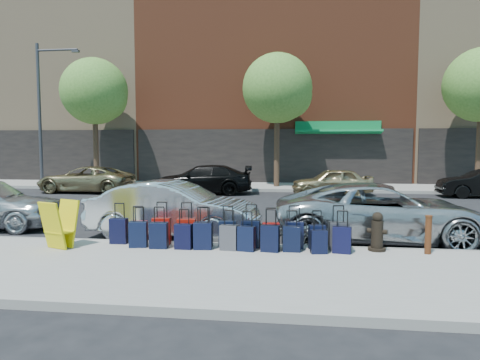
# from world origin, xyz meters

# --- Properties ---
(ground) EXTENTS (120.00, 120.00, 0.00)m
(ground) POSITION_xyz_m (0.00, 0.00, 0.00)
(ground) COLOR black
(ground) RESTS_ON ground
(sidewalk_near) EXTENTS (60.00, 4.00, 0.15)m
(sidewalk_near) POSITION_xyz_m (0.00, -6.50, 0.07)
(sidewalk_near) COLOR gray
(sidewalk_near) RESTS_ON ground
(sidewalk_far) EXTENTS (60.00, 4.00, 0.15)m
(sidewalk_far) POSITION_xyz_m (0.00, 10.00, 0.07)
(sidewalk_far) COLOR gray
(sidewalk_far) RESTS_ON ground
(curb_near) EXTENTS (60.00, 0.08, 0.15)m
(curb_near) POSITION_xyz_m (0.00, -4.48, 0.07)
(curb_near) COLOR gray
(curb_near) RESTS_ON ground
(curb_far) EXTENTS (60.00, 0.08, 0.15)m
(curb_far) POSITION_xyz_m (0.00, 7.98, 0.07)
(curb_far) COLOR gray
(curb_far) RESTS_ON ground
(building_left) EXTENTS (15.00, 12.12, 16.00)m
(building_left) POSITION_xyz_m (-16.00, 17.98, 7.98)
(building_left) COLOR #A08362
(building_left) RESTS_ON ground
(building_center) EXTENTS (17.00, 12.85, 20.00)m
(building_center) POSITION_xyz_m (0.00, 17.99, 9.98)
(building_center) COLOR brown
(building_center) RESTS_ON ground
(tree_left) EXTENTS (3.80, 3.80, 7.27)m
(tree_left) POSITION_xyz_m (-9.86, 9.50, 5.41)
(tree_left) COLOR black
(tree_left) RESTS_ON sidewalk_far
(tree_center) EXTENTS (3.80, 3.80, 7.27)m
(tree_center) POSITION_xyz_m (0.64, 9.50, 5.41)
(tree_center) COLOR black
(tree_center) RESTS_ON sidewalk_far
(streetlight) EXTENTS (2.59, 0.18, 8.00)m
(streetlight) POSITION_xyz_m (-12.80, 8.80, 4.66)
(streetlight) COLOR #333338
(streetlight) RESTS_ON sidewalk_far
(suitcase_front_0) EXTENTS (0.40, 0.23, 0.94)m
(suitcase_front_0) POSITION_xyz_m (-2.56, -4.82, 0.45)
(suitcase_front_0) COLOR black
(suitcase_front_0) RESTS_ON sidewalk_near
(suitcase_front_1) EXTENTS (0.37, 0.22, 0.86)m
(suitcase_front_1) POSITION_xyz_m (-2.07, -4.84, 0.42)
(suitcase_front_1) COLOR #9C0A15
(suitcase_front_1) RESTS_ON sidewalk_near
(suitcase_front_2) EXTENTS (0.42, 0.25, 0.98)m
(suitcase_front_2) POSITION_xyz_m (-1.56, -4.75, 0.46)
(suitcase_front_2) COLOR maroon
(suitcase_front_2) RESTS_ON sidewalk_near
(suitcase_front_3) EXTENTS (0.43, 0.28, 0.99)m
(suitcase_front_3) POSITION_xyz_m (-0.96, -4.80, 0.46)
(suitcase_front_3) COLOR maroon
(suitcase_front_3) RESTS_ON sidewalk_near
(suitcase_front_4) EXTENTS (0.39, 0.24, 0.89)m
(suitcase_front_4) POSITION_xyz_m (-0.53, -4.83, 0.43)
(suitcase_front_4) COLOR black
(suitcase_front_4) RESTS_ON sidewalk_near
(suitcase_front_5) EXTENTS (0.39, 0.22, 0.92)m
(suitcase_front_5) POSITION_xyz_m (-0.02, -4.75, 0.44)
(suitcase_front_5) COLOR black
(suitcase_front_5) RESTS_ON sidewalk_near
(suitcase_front_6) EXTENTS (0.41, 0.23, 0.97)m
(suitcase_front_6) POSITION_xyz_m (0.52, -4.81, 0.46)
(suitcase_front_6) COLOR black
(suitcase_front_6) RESTS_ON sidewalk_near
(suitcase_front_7) EXTENTS (0.39, 0.24, 0.90)m
(suitcase_front_7) POSITION_xyz_m (0.97, -4.83, 0.43)
(suitcase_front_7) COLOR #AB0B0B
(suitcase_front_7) RESTS_ON sidewalk_near
(suitcase_front_8) EXTENTS (0.41, 0.25, 0.95)m
(suitcase_front_8) POSITION_xyz_m (1.48, -4.80, 0.45)
(suitcase_front_8) COLOR black
(suitcase_front_8) RESTS_ON sidewalk_near
(suitcase_front_9) EXTENTS (0.38, 0.26, 0.86)m
(suitcase_front_9) POSITION_xyz_m (1.98, -4.80, 0.42)
(suitcase_front_9) COLOR black
(suitcase_front_9) RESTS_ON sidewalk_near
(suitcase_front_10) EXTENTS (0.43, 0.27, 0.98)m
(suitcase_front_10) POSITION_xyz_m (2.44, -4.82, 0.46)
(suitcase_front_10) COLOR #333438
(suitcase_front_10) RESTS_ON sidewalk_near
(suitcase_back_1) EXTENTS (0.42, 0.29, 0.92)m
(suitcase_back_1) POSITION_xyz_m (-1.98, -5.11, 0.44)
(suitcase_back_1) COLOR black
(suitcase_back_1) RESTS_ON sidewalk_near
(suitcase_back_2) EXTENTS (0.40, 0.25, 0.93)m
(suitcase_back_2) POSITION_xyz_m (-1.49, -5.15, 0.44)
(suitcase_back_2) COLOR black
(suitcase_back_2) RESTS_ON sidewalk_near
(suitcase_back_3) EXTENTS (0.38, 0.23, 0.89)m
(suitcase_back_3) POSITION_xyz_m (-0.93, -5.14, 0.43)
(suitcase_back_3) COLOR black
(suitcase_back_3) RESTS_ON sidewalk_near
(suitcase_back_4) EXTENTS (0.42, 0.27, 0.94)m
(suitcase_back_4) POSITION_xyz_m (-0.51, -5.11, 0.44)
(suitcase_back_4) COLOR black
(suitcase_back_4) RESTS_ON sidewalk_near
(suitcase_back_5) EXTENTS (0.38, 0.24, 0.88)m
(suitcase_back_5) POSITION_xyz_m (0.07, -5.11, 0.42)
(suitcase_back_5) COLOR #3E3E43
(suitcase_back_5) RESTS_ON sidewalk_near
(suitcase_back_6) EXTENTS (0.40, 0.27, 0.87)m
(suitcase_back_6) POSITION_xyz_m (0.46, -5.15, 0.42)
(suitcase_back_6) COLOR black
(suitcase_back_6) RESTS_ON sidewalk_near
(suitcase_back_7) EXTENTS (0.41, 0.28, 0.92)m
(suitcase_back_7) POSITION_xyz_m (0.97, -5.14, 0.44)
(suitcase_back_7) COLOR black
(suitcase_back_7) RESTS_ON sidewalk_near
(suitcase_back_8) EXTENTS (0.37, 0.22, 0.89)m
(suitcase_back_8) POSITION_xyz_m (1.43, -5.08, 0.43)
(suitcase_back_8) COLOR black
(suitcase_back_8) RESTS_ON sidewalk_near
(suitcase_back_9) EXTENTS (0.36, 0.25, 0.80)m
(suitcase_back_9) POSITION_xyz_m (2.00, -5.17, 0.40)
(suitcase_back_9) COLOR black
(suitcase_back_9) RESTS_ON sidewalk_near
(suitcase_back_10) EXTENTS (0.41, 0.28, 0.90)m
(suitcase_back_10) POSITION_xyz_m (2.48, -5.07, 0.43)
(suitcase_back_10) COLOR black
(suitcase_back_10) RESTS_ON sidewalk_near
(fire_hydrant) EXTENTS (0.43, 0.38, 0.84)m
(fire_hydrant) POSITION_xyz_m (3.26, -4.76, 0.54)
(fire_hydrant) COLOR black
(fire_hydrant) RESTS_ON sidewalk_near
(bollard) EXTENTS (0.15, 0.15, 0.81)m
(bollard) POSITION_xyz_m (4.27, -4.92, 0.57)
(bollard) COLOR #38190C
(bollard) RESTS_ON sidewalk_near
(display_rack) EXTENTS (0.78, 0.81, 1.05)m
(display_rack) POSITION_xyz_m (-3.67, -5.42, 0.67)
(display_rack) COLOR yellow
(display_rack) RESTS_ON sidewalk_near
(car_near_1) EXTENTS (4.61, 1.95, 1.48)m
(car_near_1) POSITION_xyz_m (-1.68, -3.33, 0.74)
(car_near_1) COLOR silver
(car_near_1) RESTS_ON ground
(car_near_2) EXTENTS (5.35, 2.56, 1.47)m
(car_near_2) POSITION_xyz_m (3.67, -3.13, 0.74)
(car_near_2) COLOR #ADAFB4
(car_near_2) RESTS_ON ground
(car_far_0) EXTENTS (4.87, 2.32, 1.34)m
(car_far_0) POSITION_xyz_m (-9.17, 6.54, 0.67)
(car_far_0) COLOR #918258
(car_far_0) RESTS_ON ground
(car_far_1) EXTENTS (5.15, 2.52, 1.44)m
(car_far_1) POSITION_xyz_m (-3.07, 6.55, 0.72)
(car_far_1) COLOR black
(car_far_1) RESTS_ON ground
(car_far_2) EXTENTS (4.01, 1.94, 1.32)m
(car_far_2) POSITION_xyz_m (3.29, 6.85, 0.66)
(car_far_2) COLOR tan
(car_far_2) RESTS_ON ground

